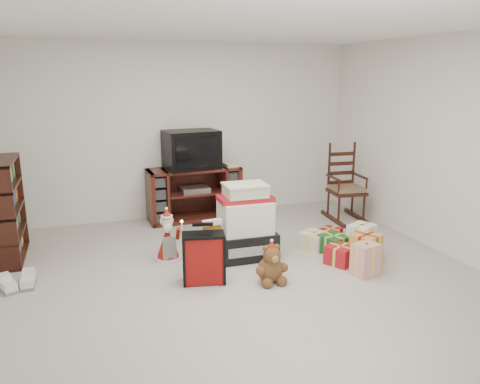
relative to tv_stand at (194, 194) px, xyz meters
name	(u,v)px	position (x,y,z in m)	size (l,w,h in m)	color
room	(243,161)	(-0.05, -2.23, 0.87)	(5.01, 5.01, 2.51)	#B0ACA1
tv_stand	(194,194)	(0.00, 0.00, 0.00)	(1.34, 0.52, 0.75)	#4C1D15
bookshelf	(6,212)	(-2.36, -0.77, 0.17)	(0.31, 0.94, 1.15)	#35140E
rocking_chair	(344,193)	(2.06, -0.69, 0.01)	(0.52, 0.79, 1.15)	#35140E
gift_pile	(245,226)	(0.20, -1.62, -0.01)	(0.68, 0.51, 0.84)	black
red_suitcase	(204,258)	(-0.43, -2.14, -0.12)	(0.43, 0.28, 0.61)	maroon
stocking	(213,243)	(-0.23, -1.78, -0.11)	(0.25, 0.11, 0.54)	#11760D
teddy_bear	(271,266)	(0.21, -2.36, -0.20)	(0.27, 0.24, 0.40)	brown
santa_figurine	(244,227)	(0.30, -1.27, -0.15)	(0.29, 0.28, 0.60)	maroon
mrs_claus_figurine	(168,240)	(-0.66, -1.43, -0.15)	(0.30, 0.28, 0.61)	maroon
sneaker_pair	(18,283)	(-2.20, -1.67, -0.33)	(0.37, 0.32, 0.11)	white
gift_cluster	(345,245)	(1.31, -1.98, -0.25)	(0.78, 1.13, 0.27)	#A4121A
crt_television	(191,150)	(-0.03, 0.00, 0.65)	(0.78, 0.60, 0.54)	black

